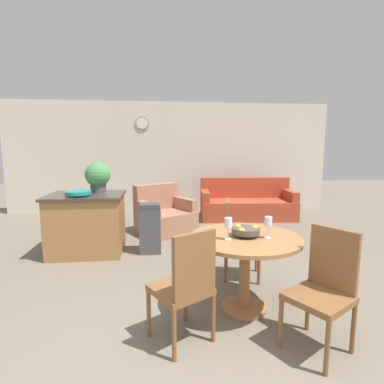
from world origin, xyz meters
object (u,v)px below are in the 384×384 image
Objects in this scene: trash_bin at (150,228)px; armchair at (164,217)px; kitchen_island at (87,223)px; dining_chair_near_left at (186,283)px; dining_chair_far_side at (236,236)px; teal_bowl at (78,193)px; wine_glass_left at (228,223)px; dining_table at (245,253)px; fruit_bowl at (245,230)px; couch at (247,205)px; potted_plant at (98,176)px; dining_chair_near_right at (324,285)px; wine_glass_right at (268,222)px.

armchair reaches higher than trash_bin.
kitchen_island is 1.45× the size of trash_bin.
dining_chair_near_left and dining_chair_far_side have the same top height.
dining_chair_far_side is 2.30m from teal_bowl.
trash_bin is at bearing -134.05° from armchair.
teal_bowl reaches higher than wine_glass_left.
dining_table is 2.94× the size of teal_bowl.
fruit_bowl is at bearing -107.59° from armchair.
couch is (1.05, 3.08, -0.22)m from dining_chair_far_side.
potted_plant is (-1.76, 2.04, 0.57)m from dining_table.
teal_bowl is (-2.07, 0.92, 0.42)m from dining_chair_far_side.
kitchen_island is 0.95m from trash_bin.
dining_chair_near_right is 0.45× the size of couch.
wine_glass_right is (0.19, -0.08, 0.09)m from fruit_bowl.
dining_chair_far_side is 0.82m from fruit_bowl.
dining_chair_near_right is (1.07, -0.15, 0.00)m from dining_chair_near_left.
trash_bin is at bearing -19.70° from potted_plant.
dining_chair_near_left is 2.25m from trash_bin.
couch is 2.14m from armchair.
wine_glass_right is 0.19× the size of kitchen_island.
potted_plant reaches higher than trash_bin.
fruit_bowl is 0.24× the size of kitchen_island.
dining_chair_far_side is 0.97m from wine_glass_left.
fruit_bowl is at bearing 5.75° from dining_chair_far_side.
teal_bowl reaches higher than armchair.
dining_table is at bearing 5.88° from dining_chair_near_right.
wine_glass_right is 2.23m from trash_bin.
potted_plant is (-1.76, 2.04, 0.35)m from fruit_bowl.
dining_chair_near_right is 0.71m from wine_glass_right.
teal_bowl is at bearing 139.51° from fruit_bowl.
dining_chair_far_side is at bearing -100.09° from armchair.
wine_glass_left is 1.00× the size of wine_glass_right.
wine_glass_right is 0.27× the size of trash_bin.
trash_bin is at bearing 122.11° from wine_glass_right.
dining_table is at bearing -37.02° from fruit_bowl.
armchair is (1.24, 1.17, -0.65)m from teal_bowl.
teal_bowl is (-1.77, 1.76, 0.05)m from wine_glass_left.
couch is (3.07, 1.99, -0.15)m from kitchen_island.
dining_chair_near_left is 0.79× the size of armchair.
wine_glass_right is 2.78m from teal_bowl.
trash_bin is (-1.07, 1.00, -0.15)m from dining_chair_far_side.
fruit_bowl is (-0.46, 0.61, 0.28)m from dining_chair_near_right.
dining_chair_near_right is 0.79× the size of armchair.
teal_bowl is at bearing 139.51° from dining_table.
dining_chair_near_right is 1.42m from dining_chair_far_side.
fruit_bowl is at bearing 24.09° from wine_glass_left.
dining_chair_near_right is 3.36m from teal_bowl.
dining_chair_far_side is 1.27× the size of trash_bin.
dining_table is 0.77m from dining_chair_far_side.
dining_chair_near_left and dining_chair_near_right have the same top height.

